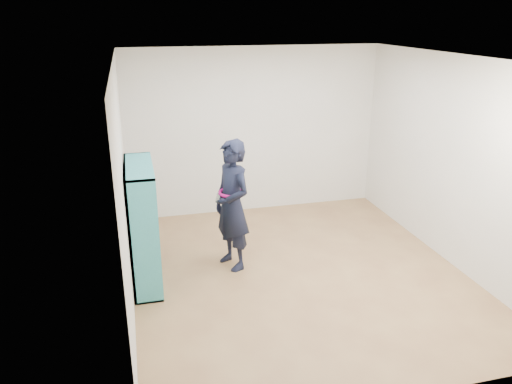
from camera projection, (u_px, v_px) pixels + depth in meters
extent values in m
plane|color=brown|center=(298.00, 273.00, 6.22)|extent=(4.50, 4.50, 0.00)
plane|color=white|center=(305.00, 58.00, 5.34)|extent=(4.50, 4.50, 0.00)
cube|color=silver|center=(124.00, 188.00, 5.32)|extent=(0.02, 4.50, 2.60)
cube|color=silver|center=(453.00, 162.00, 6.24)|extent=(0.02, 4.50, 2.60)
cube|color=silver|center=(254.00, 131.00, 7.83)|extent=(4.00, 0.02, 2.60)
cube|color=silver|center=(400.00, 263.00, 3.73)|extent=(4.00, 0.02, 2.60)
cube|color=teal|center=(145.00, 244.00, 5.33)|extent=(0.32, 0.02, 1.45)
cube|color=teal|center=(141.00, 208.00, 6.30)|extent=(0.32, 0.02, 1.45)
cube|color=teal|center=(148.00, 279.00, 6.06)|extent=(0.32, 1.09, 0.02)
cube|color=teal|center=(138.00, 166.00, 5.57)|extent=(0.32, 1.09, 0.02)
cube|color=teal|center=(130.00, 226.00, 5.78)|extent=(0.02, 1.09, 1.45)
cube|color=teal|center=(144.00, 231.00, 5.66)|extent=(0.30, 0.02, 1.41)
cube|color=teal|center=(142.00, 219.00, 5.97)|extent=(0.30, 0.02, 1.41)
cube|color=teal|center=(145.00, 252.00, 5.94)|extent=(0.30, 1.04, 0.02)
cube|color=teal|center=(143.00, 225.00, 5.82)|extent=(0.30, 1.04, 0.02)
cube|color=teal|center=(141.00, 197.00, 5.70)|extent=(0.30, 1.04, 0.02)
cube|color=beige|center=(150.00, 290.00, 5.72)|extent=(0.20, 0.13, 0.05)
cube|color=black|center=(148.00, 257.00, 5.53)|extent=(0.16, 0.15, 0.24)
cube|color=maroon|center=(146.00, 230.00, 5.42)|extent=(0.16, 0.15, 0.20)
cube|color=silver|center=(143.00, 203.00, 5.36)|extent=(0.20, 0.13, 0.08)
cube|color=navy|center=(149.00, 272.00, 5.98)|extent=(0.16, 0.15, 0.20)
cube|color=brown|center=(147.00, 245.00, 5.85)|extent=(0.16, 0.15, 0.20)
cube|color=#BFB28C|center=(144.00, 222.00, 5.80)|extent=(0.20, 0.13, 0.05)
cube|color=#26594C|center=(142.00, 188.00, 5.61)|extent=(0.16, 0.15, 0.22)
cube|color=beige|center=(148.00, 257.00, 6.29)|extent=(0.16, 0.15, 0.24)
cube|color=black|center=(145.00, 237.00, 6.24)|extent=(0.20, 0.13, 0.05)
cube|color=maroon|center=(144.00, 207.00, 6.06)|extent=(0.16, 0.15, 0.19)
cube|color=silver|center=(141.00, 177.00, 5.92)|extent=(0.16, 0.15, 0.26)
imported|color=black|center=(232.00, 205.00, 6.13)|extent=(0.59, 0.71, 1.65)
torus|color=#A30C67|center=(232.00, 192.00, 6.08)|extent=(0.44, 0.44, 0.04)
cube|color=silver|center=(218.00, 198.00, 6.07)|extent=(0.05, 0.11, 0.15)
cube|color=black|center=(218.00, 198.00, 6.07)|extent=(0.05, 0.10, 0.14)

